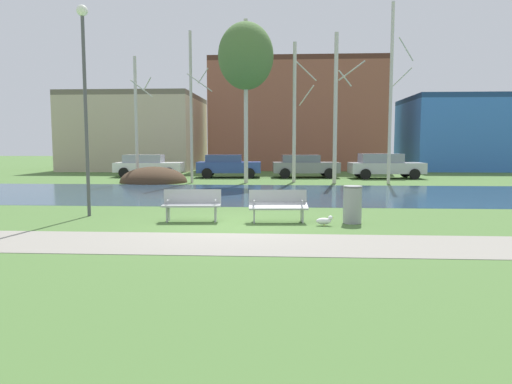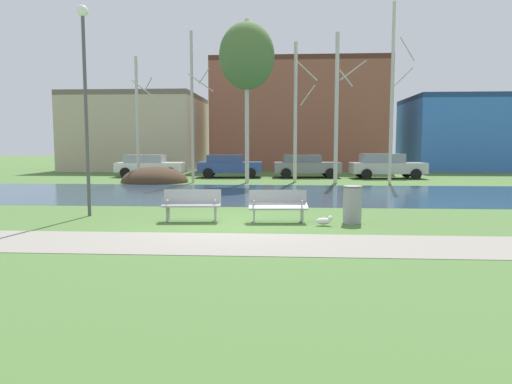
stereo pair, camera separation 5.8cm
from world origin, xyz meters
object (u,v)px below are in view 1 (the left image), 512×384
object	(u,v)px
trash_bin	(352,204)
parked_van_nearest_white	(148,165)
seagull	(325,221)
parked_sedan_second_blue	(228,165)
streetlamp	(85,80)
parked_hatch_third_grey	(304,165)
parked_wagon_fourth_silver	(385,165)
bench_right	(278,205)
bench_left	(192,204)

from	to	relation	value
trash_bin	parked_van_nearest_white	world-z (taller)	parked_van_nearest_white
seagull	parked_sedan_second_blue	distance (m)	18.48
streetlamp	parked_hatch_third_grey	bearing A→B (deg)	67.15
parked_sedan_second_blue	parked_hatch_third_grey	bearing A→B (deg)	2.13
seagull	parked_van_nearest_white	distance (m)	20.80
streetlamp	parked_wagon_fourth_silver	bearing A→B (deg)	53.64
bench_right	trash_bin	xyz separation A→B (m)	(2.01, -0.06, 0.05)
parked_van_nearest_white	bench_right	bearing A→B (deg)	-63.77
parked_wagon_fourth_silver	seagull	bearing A→B (deg)	-106.31
parked_sedan_second_blue	parked_wagon_fourth_silver	size ratio (longest dim) A/B	0.90
trash_bin	parked_wagon_fourth_silver	xyz separation A→B (m)	(4.36, 17.11, 0.28)
seagull	streetlamp	world-z (taller)	streetlamp
parked_hatch_third_grey	streetlamp	bearing A→B (deg)	-112.85
parked_van_nearest_white	parked_hatch_third_grey	distance (m)	10.18
parked_wagon_fourth_silver	bench_right	bearing A→B (deg)	-110.49
parked_van_nearest_white	parked_hatch_third_grey	world-z (taller)	parked_hatch_third_grey
bench_right	trash_bin	bearing A→B (deg)	-1.78
bench_left	parked_wagon_fourth_silver	distance (m)	19.16
trash_bin	parked_wagon_fourth_silver	bearing A→B (deg)	75.69
seagull	parked_van_nearest_white	bearing A→B (deg)	118.62
streetlamp	parked_wagon_fourth_silver	xyz separation A→B (m)	(11.99, 16.29, -3.18)
bench_left	parked_sedan_second_blue	bearing A→B (deg)	93.47
seagull	parked_hatch_third_grey	xyz separation A→B (m)	(0.22, 18.05, 0.64)
parked_hatch_third_grey	parked_van_nearest_white	bearing A→B (deg)	178.85
bench_right	seagull	size ratio (longest dim) A/B	3.46
trash_bin	parked_sedan_second_blue	distance (m)	18.23
seagull	streetlamp	xyz separation A→B (m)	(-6.85, 1.29, 3.85)
trash_bin	streetlamp	bearing A→B (deg)	173.86
trash_bin	streetlamp	size ratio (longest dim) A/B	0.17
seagull	parked_wagon_fourth_silver	bearing A→B (deg)	73.69
bench_left	streetlamp	world-z (taller)	streetlamp
parked_van_nearest_white	parked_hatch_third_grey	bearing A→B (deg)	-1.15
bench_left	parked_hatch_third_grey	world-z (taller)	parked_hatch_third_grey
parked_hatch_third_grey	parked_wagon_fourth_silver	xyz separation A→B (m)	(4.93, -0.47, 0.04)
parked_van_nearest_white	parked_wagon_fourth_silver	xyz separation A→B (m)	(15.10, -0.68, 0.04)
seagull	parked_sedan_second_blue	world-z (taller)	parked_sedan_second_blue
seagull	parked_hatch_third_grey	bearing A→B (deg)	89.31
seagull	streetlamp	size ratio (longest dim) A/B	0.08
bench_right	parked_van_nearest_white	size ratio (longest dim) A/B	0.37
parked_van_nearest_white	seagull	bearing A→B (deg)	-61.38
trash_bin	parked_van_nearest_white	xyz separation A→B (m)	(-10.74, 17.78, 0.24)
parked_hatch_third_grey	seagull	bearing A→B (deg)	-90.69
parked_sedan_second_blue	streetlamp	bearing A→B (deg)	-97.51
trash_bin	seagull	size ratio (longest dim) A/B	2.14
trash_bin	streetlamp	world-z (taller)	streetlamp
parked_van_nearest_white	parked_wagon_fourth_silver	world-z (taller)	parked_wagon_fourth_silver
seagull	parked_wagon_fourth_silver	world-z (taller)	parked_wagon_fourth_silver
parked_sedan_second_blue	trash_bin	bearing A→B (deg)	-72.63
parked_van_nearest_white	parked_hatch_third_grey	xyz separation A→B (m)	(10.18, -0.20, 0.01)
parked_sedan_second_blue	parked_hatch_third_grey	world-z (taller)	parked_sedan_second_blue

